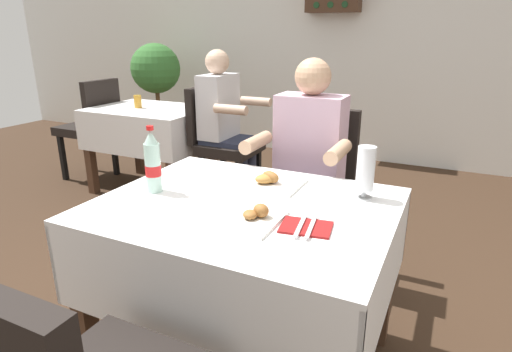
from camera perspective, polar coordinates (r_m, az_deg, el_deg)
back_wall at (r=4.87m, az=17.84°, el=18.94°), size 11.00×0.12×2.94m
main_dining_table at (r=1.71m, az=-1.47°, el=-8.99°), size 1.12×0.90×0.75m
chair_far_diner_seat at (r=2.44m, az=7.58°, el=-1.18°), size 0.44×0.50×0.97m
seated_diner_far at (r=2.29m, az=6.74°, el=1.69°), size 0.50×0.46×1.26m
plate_near_camera at (r=1.49m, az=-1.10°, el=-5.49°), size 0.24×0.24×0.06m
plate_far_diner at (r=1.82m, az=2.08°, el=-0.73°), size 0.23×0.23×0.06m
beer_glass_left at (r=1.70m, az=14.52°, el=0.52°), size 0.07×0.07×0.21m
cola_bottle_primary at (r=1.77m, az=-13.73°, el=1.68°), size 0.07×0.07×0.28m
napkin_cutlery_set at (r=1.44m, az=6.76°, el=-6.81°), size 0.19×0.20×0.01m
background_dining_table at (r=3.89m, az=-13.94°, el=6.13°), size 1.00×0.75×0.75m
background_chair_left at (r=4.38m, az=-21.21°, el=6.62°), size 0.50×0.44×0.97m
background_chair_right at (r=3.50m, az=-4.83°, el=5.03°), size 0.50×0.44×0.97m
background_patron at (r=3.44m, az=-4.19°, el=7.49°), size 0.46×0.50×1.26m
background_table_tumbler at (r=3.89m, az=-15.63°, el=9.64°), size 0.06×0.06×0.11m
potted_plant_corner at (r=5.28m, az=-13.25°, el=12.46°), size 0.58×0.58×1.27m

